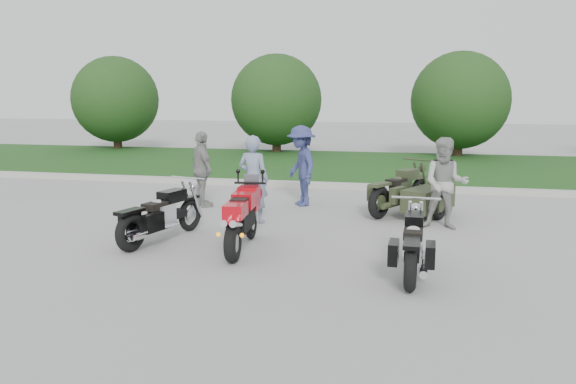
% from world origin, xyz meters
% --- Properties ---
extents(ground, '(80.00, 80.00, 0.00)m').
position_xyz_m(ground, '(0.00, 0.00, 0.00)').
color(ground, '#A0A09A').
rests_on(ground, ground).
extents(curb, '(60.00, 0.30, 0.15)m').
position_xyz_m(curb, '(0.00, 6.00, 0.07)').
color(curb, '#AFACA4').
rests_on(curb, ground).
extents(grass_strip, '(60.00, 8.00, 0.14)m').
position_xyz_m(grass_strip, '(0.00, 10.15, 0.07)').
color(grass_strip, '#22501B').
rests_on(grass_strip, ground).
extents(tree_far_left, '(3.60, 3.60, 4.00)m').
position_xyz_m(tree_far_left, '(-10.00, 13.50, 2.19)').
color(tree_far_left, '#3F2B1C').
rests_on(tree_far_left, ground).
extents(tree_mid_left, '(3.60, 3.60, 4.00)m').
position_xyz_m(tree_mid_left, '(-3.00, 13.50, 2.19)').
color(tree_mid_left, '#3F2B1C').
rests_on(tree_mid_left, ground).
extents(tree_mid_right, '(3.60, 3.60, 4.00)m').
position_xyz_m(tree_mid_right, '(4.00, 13.50, 2.19)').
color(tree_mid_right, '#3F2B1C').
rests_on(tree_mid_right, ground).
extents(sportbike_red, '(0.43, 1.98, 0.94)m').
position_xyz_m(sportbike_red, '(-0.30, -0.14, 0.55)').
color(sportbike_red, black).
rests_on(sportbike_red, ground).
extents(cruiser_left, '(0.68, 2.11, 0.83)m').
position_xyz_m(cruiser_left, '(-1.82, 0.08, 0.42)').
color(cruiser_left, black).
rests_on(cruiser_left, ground).
extents(cruiser_right, '(0.35, 2.07, 0.80)m').
position_xyz_m(cruiser_right, '(2.34, -0.83, 0.41)').
color(cruiser_right, black).
rests_on(cruiser_right, ground).
extents(cruiser_sidecar, '(1.74, 2.14, 0.88)m').
position_xyz_m(cruiser_sidecar, '(2.39, 3.06, 0.41)').
color(cruiser_sidecar, black).
rests_on(cruiser_sidecar, ground).
extents(person_stripe, '(0.68, 0.51, 1.69)m').
position_xyz_m(person_stripe, '(-0.67, 1.83, 0.84)').
color(person_stripe, gray).
rests_on(person_stripe, ground).
extents(person_grey, '(0.87, 0.70, 1.69)m').
position_xyz_m(person_grey, '(2.90, 2.06, 0.84)').
color(person_grey, '#9A9C96').
rests_on(person_grey, ground).
extents(person_denim, '(1.16, 1.32, 1.77)m').
position_xyz_m(person_denim, '(-0.09, 3.65, 0.89)').
color(person_denim, navy).
rests_on(person_denim, ground).
extents(person_back, '(0.95, 0.99, 1.66)m').
position_xyz_m(person_back, '(-2.18, 3.05, 0.83)').
color(person_back, gray).
rests_on(person_back, ground).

